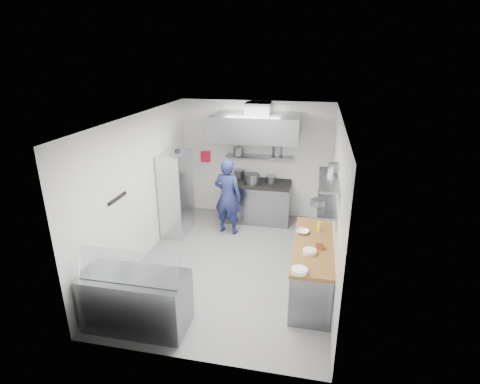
% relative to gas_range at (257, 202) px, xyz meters
% --- Properties ---
extents(floor, '(5.00, 5.00, 0.00)m').
position_rel_gas_range_xyz_m(floor, '(-0.10, -2.10, -0.45)').
color(floor, slate).
rests_on(floor, ground).
extents(ceiling, '(5.00, 5.00, 0.00)m').
position_rel_gas_range_xyz_m(ceiling, '(-0.10, -2.10, 2.35)').
color(ceiling, silver).
rests_on(ceiling, wall_back).
extents(wall_back, '(3.60, 2.80, 0.02)m').
position_rel_gas_range_xyz_m(wall_back, '(-0.10, 0.40, 0.95)').
color(wall_back, white).
rests_on(wall_back, floor).
extents(wall_front, '(3.60, 2.80, 0.02)m').
position_rel_gas_range_xyz_m(wall_front, '(-0.10, -4.60, 0.95)').
color(wall_front, white).
rests_on(wall_front, floor).
extents(wall_left, '(2.80, 5.00, 0.02)m').
position_rel_gas_range_xyz_m(wall_left, '(-1.90, -2.10, 0.95)').
color(wall_left, white).
rests_on(wall_left, floor).
extents(wall_right, '(2.80, 5.00, 0.02)m').
position_rel_gas_range_xyz_m(wall_right, '(1.70, -2.10, 0.95)').
color(wall_right, white).
rests_on(wall_right, floor).
extents(gas_range, '(1.60, 0.80, 0.90)m').
position_rel_gas_range_xyz_m(gas_range, '(0.00, 0.00, 0.00)').
color(gas_range, gray).
rests_on(gas_range, floor).
extents(cooktop, '(1.57, 0.78, 0.06)m').
position_rel_gas_range_xyz_m(cooktop, '(0.00, 0.00, 0.48)').
color(cooktop, black).
rests_on(cooktop, gas_range).
extents(stock_pot_left, '(0.26, 0.26, 0.20)m').
position_rel_gas_range_xyz_m(stock_pot_left, '(-0.47, 0.25, 0.61)').
color(stock_pot_left, slate).
rests_on(stock_pot_left, cooktop).
extents(stock_pot_mid, '(0.35, 0.35, 0.24)m').
position_rel_gas_range_xyz_m(stock_pot_mid, '(-0.10, -0.13, 0.63)').
color(stock_pot_mid, slate).
rests_on(stock_pot_mid, cooktop).
extents(stock_pot_right, '(0.25, 0.25, 0.16)m').
position_rel_gas_range_xyz_m(stock_pot_right, '(0.32, 0.04, 0.59)').
color(stock_pot_right, slate).
rests_on(stock_pot_right, cooktop).
extents(over_range_shelf, '(1.60, 0.30, 0.04)m').
position_rel_gas_range_xyz_m(over_range_shelf, '(0.00, 0.24, 1.07)').
color(over_range_shelf, gray).
rests_on(over_range_shelf, wall_back).
extents(shelf_pot_a, '(0.24, 0.24, 0.18)m').
position_rel_gas_range_xyz_m(shelf_pot_a, '(-0.50, 0.25, 1.18)').
color(shelf_pot_a, slate).
rests_on(shelf_pot_a, over_range_shelf).
extents(shelf_pot_b, '(0.30, 0.30, 0.22)m').
position_rel_gas_range_xyz_m(shelf_pot_b, '(0.41, 0.48, 1.20)').
color(shelf_pot_b, slate).
rests_on(shelf_pot_b, over_range_shelf).
extents(extractor_hood, '(1.90, 1.15, 0.55)m').
position_rel_gas_range_xyz_m(extractor_hood, '(0.00, -0.18, 1.85)').
color(extractor_hood, gray).
rests_on(extractor_hood, wall_back).
extents(hood_duct, '(0.55, 0.55, 0.24)m').
position_rel_gas_range_xyz_m(hood_duct, '(0.00, 0.05, 2.23)').
color(hood_duct, slate).
rests_on(hood_duct, extractor_hood).
extents(red_firebox, '(0.22, 0.10, 0.26)m').
position_rel_gas_range_xyz_m(red_firebox, '(-1.35, 0.34, 0.97)').
color(red_firebox, red).
rests_on(red_firebox, wall_back).
extents(chef, '(0.68, 0.51, 1.72)m').
position_rel_gas_range_xyz_m(chef, '(-0.52, -0.81, 0.41)').
color(chef, '#1A2150').
rests_on(chef, floor).
extents(wire_rack, '(0.50, 0.90, 1.85)m').
position_rel_gas_range_xyz_m(wire_rack, '(-1.63, -1.00, 0.48)').
color(wire_rack, silver).
rests_on(wire_rack, floor).
extents(rack_bin_a, '(0.16, 0.20, 0.18)m').
position_rel_gas_range_xyz_m(rack_bin_a, '(-1.63, -1.05, 0.35)').
color(rack_bin_a, white).
rests_on(rack_bin_a, wire_rack).
extents(rack_bin_b, '(0.14, 0.19, 0.16)m').
position_rel_gas_range_xyz_m(rack_bin_b, '(-1.63, -0.76, 0.85)').
color(rack_bin_b, yellow).
rests_on(rack_bin_b, wire_rack).
extents(rack_jar, '(0.12, 0.12, 0.18)m').
position_rel_gas_range_xyz_m(rack_jar, '(-1.58, -0.92, 1.35)').
color(rack_jar, black).
rests_on(rack_jar, wire_rack).
extents(knife_strip, '(0.04, 0.55, 0.05)m').
position_rel_gas_range_xyz_m(knife_strip, '(-1.88, -3.00, 1.10)').
color(knife_strip, black).
rests_on(knife_strip, wall_left).
extents(prep_counter_base, '(0.62, 2.00, 0.84)m').
position_rel_gas_range_xyz_m(prep_counter_base, '(1.38, -2.70, -0.03)').
color(prep_counter_base, gray).
rests_on(prep_counter_base, floor).
extents(prep_counter_top, '(0.65, 2.04, 0.06)m').
position_rel_gas_range_xyz_m(prep_counter_top, '(1.38, -2.70, 0.42)').
color(prep_counter_top, brown).
rests_on(prep_counter_top, prep_counter_base).
extents(plate_stack_a, '(0.23, 0.23, 0.06)m').
position_rel_gas_range_xyz_m(plate_stack_a, '(1.20, -3.62, 0.48)').
color(plate_stack_a, white).
rests_on(plate_stack_a, prep_counter_top).
extents(plate_stack_b, '(0.21, 0.21, 0.06)m').
position_rel_gas_range_xyz_m(plate_stack_b, '(1.32, -3.03, 0.48)').
color(plate_stack_b, white).
rests_on(plate_stack_b, prep_counter_top).
extents(copper_pan, '(0.14, 0.14, 0.06)m').
position_rel_gas_range_xyz_m(copper_pan, '(1.48, -2.84, 0.48)').
color(copper_pan, orange).
rests_on(copper_pan, prep_counter_top).
extents(squeeze_bottle, '(0.06, 0.06, 0.18)m').
position_rel_gas_range_xyz_m(squeeze_bottle, '(1.45, -2.22, 0.54)').
color(squeeze_bottle, yellow).
rests_on(squeeze_bottle, prep_counter_top).
extents(mixing_bowl, '(0.25, 0.25, 0.05)m').
position_rel_gas_range_xyz_m(mixing_bowl, '(1.19, -2.35, 0.48)').
color(mixing_bowl, white).
rests_on(mixing_bowl, prep_counter_top).
extents(wall_shelf_lower, '(0.30, 1.30, 0.04)m').
position_rel_gas_range_xyz_m(wall_shelf_lower, '(1.54, -2.40, 1.05)').
color(wall_shelf_lower, gray).
rests_on(wall_shelf_lower, wall_right).
extents(wall_shelf_upper, '(0.30, 1.30, 0.04)m').
position_rel_gas_range_xyz_m(wall_shelf_upper, '(1.54, -2.40, 1.47)').
color(wall_shelf_upper, gray).
rests_on(wall_shelf_upper, wall_right).
extents(shelf_pot_c, '(0.23, 0.23, 0.10)m').
position_rel_gas_range_xyz_m(shelf_pot_c, '(1.40, -2.56, 1.12)').
color(shelf_pot_c, slate).
rests_on(shelf_pot_c, wall_shelf_lower).
extents(shelf_pot_d, '(0.25, 0.25, 0.14)m').
position_rel_gas_range_xyz_m(shelf_pot_d, '(1.65, -2.01, 1.56)').
color(shelf_pot_d, slate).
rests_on(shelf_pot_d, wall_shelf_upper).
extents(display_case, '(1.50, 0.70, 0.85)m').
position_rel_gas_range_xyz_m(display_case, '(-1.10, -4.10, -0.03)').
color(display_case, gray).
rests_on(display_case, floor).
extents(display_glass, '(1.47, 0.19, 0.42)m').
position_rel_gas_range_xyz_m(display_glass, '(-1.10, -4.22, 0.62)').
color(display_glass, silver).
rests_on(display_glass, display_case).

